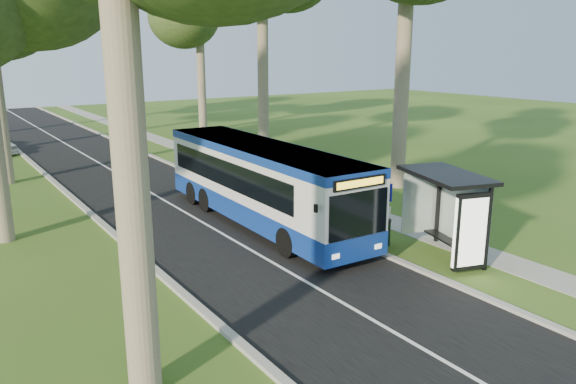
# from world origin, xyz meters

# --- Properties ---
(ground) EXTENTS (120.00, 120.00, 0.00)m
(ground) POSITION_xyz_m (0.00, 0.00, 0.00)
(ground) COLOR #35541A
(ground) RESTS_ON ground
(road) EXTENTS (7.00, 100.00, 0.02)m
(road) POSITION_xyz_m (-3.50, 10.00, 0.01)
(road) COLOR black
(road) RESTS_ON ground
(kerb_east) EXTENTS (0.25, 100.00, 0.12)m
(kerb_east) POSITION_xyz_m (0.00, 10.00, 0.06)
(kerb_east) COLOR #9E9B93
(kerb_east) RESTS_ON ground
(kerb_west) EXTENTS (0.25, 100.00, 0.12)m
(kerb_west) POSITION_xyz_m (-7.00, 10.00, 0.06)
(kerb_west) COLOR #9E9B93
(kerb_west) RESTS_ON ground
(centre_line) EXTENTS (0.12, 100.00, 0.00)m
(centre_line) POSITION_xyz_m (-3.50, 10.00, 0.02)
(centre_line) COLOR white
(centre_line) RESTS_ON road
(footpath) EXTENTS (1.50, 100.00, 0.02)m
(footpath) POSITION_xyz_m (3.00, 10.00, 0.01)
(footpath) COLOR gray
(footpath) RESTS_ON ground
(bus) EXTENTS (2.81, 12.22, 3.22)m
(bus) POSITION_xyz_m (-1.56, 4.48, 1.67)
(bus) COLOR silver
(bus) RESTS_ON ground
(bus_stop_sign) EXTENTS (0.18, 0.34, 2.52)m
(bus_stop_sign) POSITION_xyz_m (0.30, -0.73, 1.57)
(bus_stop_sign) COLOR gray
(bus_stop_sign) RESTS_ON ground
(bus_shelter) EXTENTS (2.73, 3.79, 2.93)m
(bus_shelter) POSITION_xyz_m (1.72, -2.61, 2.08)
(bus_shelter) COLOR black
(bus_shelter) RESTS_ON ground
(litter_bin) EXTENTS (0.54, 0.54, 0.95)m
(litter_bin) POSITION_xyz_m (0.79, -0.12, 0.48)
(litter_bin) COLOR black
(litter_bin) RESTS_ON ground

